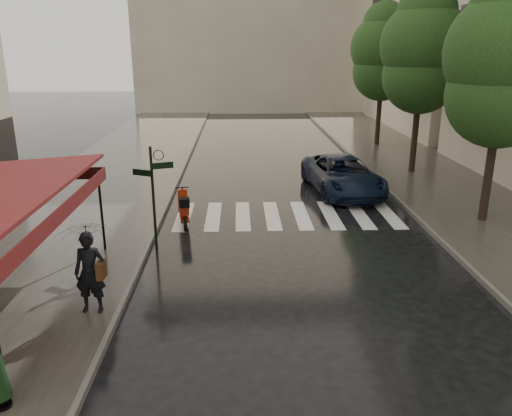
{
  "coord_description": "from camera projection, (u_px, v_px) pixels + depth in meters",
  "views": [
    {
      "loc": [
        1.27,
        -10.87,
        5.72
      ],
      "look_at": [
        1.75,
        2.55,
        1.4
      ],
      "focal_mm": 35.0,
      "sensor_mm": 36.0,
      "label": 1
    }
  ],
  "objects": [
    {
      "name": "parked_car",
      "position": [
        343.0,
        175.0,
        20.54
      ],
      "size": [
        3.02,
        5.54,
        1.47
      ],
      "primitive_type": "imported",
      "rotation": [
        0.0,
        0.0,
        0.11
      ],
      "color": "black",
      "rests_on": "ground"
    },
    {
      "name": "pedestrian_with_umbrella",
      "position": [
        86.0,
        240.0,
        10.64
      ],
      "size": [
        1.14,
        1.17,
        2.56
      ],
      "rotation": [
        0.0,
        0.0,
        -0.04
      ],
      "color": "black",
      "rests_on": "sidewalk_near"
    },
    {
      "name": "crosswalk",
      "position": [
        287.0,
        215.0,
        17.86
      ],
      "size": [
        7.85,
        3.2,
        0.01
      ],
      "color": "silver",
      "rests_on": "ground"
    },
    {
      "name": "ground",
      "position": [
        188.0,
        296.0,
        12.05
      ],
      "size": [
        120.0,
        120.0,
        0.0
      ],
      "primitive_type": "plane",
      "color": "black",
      "rests_on": "ground"
    },
    {
      "name": "signpost",
      "position": [
        153.0,
        190.0,
        14.31
      ],
      "size": [
        1.17,
        0.29,
        3.1
      ],
      "color": "black",
      "rests_on": "ground"
    },
    {
      "name": "tree_near",
      "position": [
        505.0,
        61.0,
        15.51
      ],
      "size": [
        3.8,
        3.8,
        7.99
      ],
      "color": "black",
      "rests_on": "sidewalk_far"
    },
    {
      "name": "tree_far",
      "position": [
        383.0,
        53.0,
        28.79
      ],
      "size": [
        3.8,
        3.8,
        8.16
      ],
      "color": "black",
      "rests_on": "sidewalk_far"
    },
    {
      "name": "tree_mid",
      "position": [
        423.0,
        51.0,
        22.08
      ],
      "size": [
        3.8,
        3.8,
        8.34
      ],
      "color": "black",
      "rests_on": "sidewalk_far"
    },
    {
      "name": "curb_near",
      "position": [
        181.0,
        174.0,
        23.4
      ],
      "size": [
        0.12,
        60.0,
        0.16
      ],
      "primitive_type": "cube",
      "color": "#595651",
      "rests_on": "ground"
    },
    {
      "name": "sidewalk_near",
      "position": [
        115.0,
        175.0,
        23.3
      ],
      "size": [
        6.0,
        60.0,
        0.12
      ],
      "primitive_type": "cube",
      "color": "#38332D",
      "rests_on": "ground"
    },
    {
      "name": "curb_far",
      "position": [
        369.0,
        172.0,
        23.7
      ],
      "size": [
        0.12,
        60.0,
        0.16
      ],
      "primitive_type": "cube",
      "color": "#595651",
      "rests_on": "ground"
    },
    {
      "name": "sidewalk_far",
      "position": [
        427.0,
        172.0,
        23.8
      ],
      "size": [
        5.5,
        60.0,
        0.12
      ],
      "primitive_type": "cube",
      "color": "#38332D",
      "rests_on": "ground"
    },
    {
      "name": "scooter",
      "position": [
        184.0,
        210.0,
        16.69
      ],
      "size": [
        0.62,
        1.77,
        1.17
      ],
      "rotation": [
        0.0,
        0.0,
        0.16
      ],
      "color": "black",
      "rests_on": "ground"
    }
  ]
}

